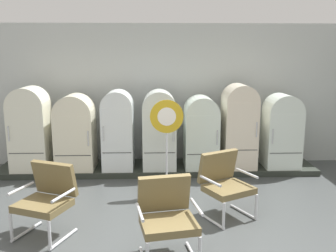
{
  "coord_description": "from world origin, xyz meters",
  "views": [
    {
      "loc": [
        -0.06,
        -4.13,
        2.37
      ],
      "look_at": [
        0.2,
        2.75,
        0.97
      ],
      "focal_mm": 39.95,
      "sensor_mm": 36.0,
      "label": 1
    }
  ],
  "objects_px": {
    "sign_stand": "(167,144)",
    "refrigerator_3": "(159,127)",
    "refrigerator_6": "(282,129)",
    "refrigerator_4": "(201,130)",
    "refrigerator_2": "(118,127)",
    "refrigerator_0": "(30,126)",
    "armchair_right": "(225,181)",
    "armchair_center": "(167,214)",
    "refrigerator_5": "(239,123)",
    "armchair_left": "(47,196)",
    "refrigerator_1": "(75,130)"
  },
  "relations": [
    {
      "from": "refrigerator_4",
      "to": "sign_stand",
      "type": "xyz_separation_m",
      "value": [
        -0.7,
        -1.1,
        0.01
      ]
    },
    {
      "from": "armchair_right",
      "to": "refrigerator_5",
      "type": "bearing_deg",
      "value": 72.22
    },
    {
      "from": "refrigerator_4",
      "to": "armchair_right",
      "type": "xyz_separation_m",
      "value": [
        0.1,
        -2.01,
        -0.32
      ]
    },
    {
      "from": "refrigerator_2",
      "to": "refrigerator_5",
      "type": "relative_size",
      "value": 0.93
    },
    {
      "from": "refrigerator_6",
      "to": "refrigerator_1",
      "type": "bearing_deg",
      "value": 179.65
    },
    {
      "from": "refrigerator_3",
      "to": "refrigerator_5",
      "type": "xyz_separation_m",
      "value": [
        1.55,
        -0.01,
        0.06
      ]
    },
    {
      "from": "refrigerator_2",
      "to": "refrigerator_5",
      "type": "bearing_deg",
      "value": 0.52
    },
    {
      "from": "refrigerator_0",
      "to": "armchair_right",
      "type": "bearing_deg",
      "value": -30.43
    },
    {
      "from": "refrigerator_3",
      "to": "armchair_center",
      "type": "bearing_deg",
      "value": -89.19
    },
    {
      "from": "refrigerator_1",
      "to": "armchair_left",
      "type": "distance_m",
      "value": 2.47
    },
    {
      "from": "armchair_left",
      "to": "armchair_center",
      "type": "relative_size",
      "value": 1.0
    },
    {
      "from": "refrigerator_2",
      "to": "sign_stand",
      "type": "relative_size",
      "value": 0.96
    },
    {
      "from": "refrigerator_0",
      "to": "refrigerator_3",
      "type": "distance_m",
      "value": 2.45
    },
    {
      "from": "sign_stand",
      "to": "refrigerator_3",
      "type": "bearing_deg",
      "value": 95.57
    },
    {
      "from": "refrigerator_1",
      "to": "armchair_left",
      "type": "relative_size",
      "value": 1.54
    },
    {
      "from": "refrigerator_2",
      "to": "refrigerator_3",
      "type": "bearing_deg",
      "value": 1.92
    },
    {
      "from": "refrigerator_1",
      "to": "refrigerator_4",
      "type": "distance_m",
      "value": 2.42
    },
    {
      "from": "refrigerator_0",
      "to": "armchair_right",
      "type": "height_order",
      "value": "refrigerator_0"
    },
    {
      "from": "refrigerator_1",
      "to": "sign_stand",
      "type": "distance_m",
      "value": 2.02
    },
    {
      "from": "refrigerator_3",
      "to": "refrigerator_6",
      "type": "height_order",
      "value": "refrigerator_3"
    },
    {
      "from": "refrigerator_2",
      "to": "refrigerator_4",
      "type": "xyz_separation_m",
      "value": [
        1.6,
        0.03,
        -0.07
      ]
    },
    {
      "from": "armchair_center",
      "to": "refrigerator_1",
      "type": "bearing_deg",
      "value": 118.54
    },
    {
      "from": "refrigerator_6",
      "to": "armchair_right",
      "type": "relative_size",
      "value": 1.53
    },
    {
      "from": "refrigerator_0",
      "to": "refrigerator_6",
      "type": "distance_m",
      "value": 4.84
    },
    {
      "from": "refrigerator_5",
      "to": "sign_stand",
      "type": "distance_m",
      "value": 1.82
    },
    {
      "from": "refrigerator_4",
      "to": "armchair_center",
      "type": "distance_m",
      "value": 3.17
    },
    {
      "from": "refrigerator_2",
      "to": "refrigerator_6",
      "type": "xyz_separation_m",
      "value": [
        3.18,
        -0.02,
        -0.05
      ]
    },
    {
      "from": "refrigerator_2",
      "to": "refrigerator_4",
      "type": "bearing_deg",
      "value": 0.9
    },
    {
      "from": "refrigerator_6",
      "to": "refrigerator_4",
      "type": "bearing_deg",
      "value": 178.29
    },
    {
      "from": "armchair_center",
      "to": "sign_stand",
      "type": "xyz_separation_m",
      "value": [
        0.06,
        1.96,
        0.34
      ]
    },
    {
      "from": "refrigerator_1",
      "to": "refrigerator_5",
      "type": "bearing_deg",
      "value": 0.34
    },
    {
      "from": "refrigerator_5",
      "to": "armchair_left",
      "type": "height_order",
      "value": "refrigerator_5"
    },
    {
      "from": "armchair_right",
      "to": "refrigerator_2",
      "type": "bearing_deg",
      "value": 130.65
    },
    {
      "from": "armchair_center",
      "to": "sign_stand",
      "type": "relative_size",
      "value": 0.59
    },
    {
      "from": "refrigerator_4",
      "to": "armchair_left",
      "type": "distance_m",
      "value": 3.39
    },
    {
      "from": "refrigerator_0",
      "to": "armchair_left",
      "type": "bearing_deg",
      "value": -68.32
    },
    {
      "from": "armchair_center",
      "to": "refrigerator_0",
      "type": "bearing_deg",
      "value": 129.53
    },
    {
      "from": "armchair_center",
      "to": "sign_stand",
      "type": "distance_m",
      "value": 1.99
    },
    {
      "from": "refrigerator_4",
      "to": "refrigerator_1",
      "type": "bearing_deg",
      "value": -179.46
    },
    {
      "from": "refrigerator_5",
      "to": "refrigerator_0",
      "type": "bearing_deg",
      "value": -179.59
    },
    {
      "from": "refrigerator_1",
      "to": "sign_stand",
      "type": "height_order",
      "value": "sign_stand"
    },
    {
      "from": "refrigerator_0",
      "to": "refrigerator_6",
      "type": "relative_size",
      "value": 1.11
    },
    {
      "from": "refrigerator_2",
      "to": "refrigerator_1",
      "type": "bearing_deg",
      "value": 179.84
    },
    {
      "from": "refrigerator_3",
      "to": "armchair_right",
      "type": "relative_size",
      "value": 1.61
    },
    {
      "from": "refrigerator_3",
      "to": "armchair_center",
      "type": "relative_size",
      "value": 1.61
    },
    {
      "from": "armchair_right",
      "to": "armchair_center",
      "type": "xyz_separation_m",
      "value": [
        -0.87,
        -1.05,
        0.0
      ]
    },
    {
      "from": "refrigerator_5",
      "to": "refrigerator_2",
      "type": "bearing_deg",
      "value": -179.48
    },
    {
      "from": "refrigerator_0",
      "to": "refrigerator_4",
      "type": "bearing_deg",
      "value": 0.57
    },
    {
      "from": "refrigerator_5",
      "to": "armchair_center",
      "type": "distance_m",
      "value": 3.44
    },
    {
      "from": "sign_stand",
      "to": "armchair_right",
      "type": "bearing_deg",
      "value": -48.62
    }
  ]
}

